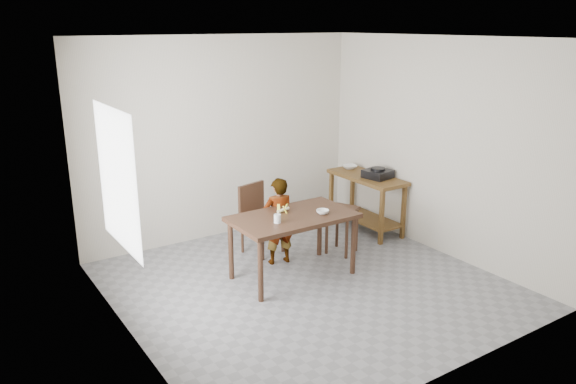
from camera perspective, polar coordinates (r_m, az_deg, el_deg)
floor at (r=6.43m, az=2.00°, el=-9.61°), size 4.00×4.00×0.04m
ceiling at (r=5.76m, az=2.28°, el=15.61°), size 4.00×4.00×0.04m
wall_back at (r=7.64m, az=-6.76°, el=5.46°), size 4.00×0.04×2.70m
wall_front at (r=4.54m, az=17.17°, el=-3.16°), size 4.00×0.04×2.70m
wall_left at (r=5.09m, az=-16.72°, el=-0.96°), size 0.04×4.00×2.70m
wall_right at (r=7.28m, az=15.21°, el=4.43°), size 0.04×4.00×2.70m
window_pane at (r=5.24m, az=-16.99°, el=1.25°), size 0.02×1.10×1.30m
dining_table at (r=6.49m, az=0.49°, el=-5.50°), size 1.40×0.80×0.75m
prep_counter at (r=8.00m, az=7.92°, el=-1.10°), size 0.50×1.20×0.80m
child at (r=6.79m, az=-1.00°, el=-2.97°), size 0.43×0.32×1.08m
dining_chair at (r=7.14m, az=-2.63°, el=-2.82°), size 0.52×0.52×0.88m
stool at (r=7.21m, az=5.48°, el=-3.88°), size 0.45×0.45×0.60m
glass_tumbler at (r=6.11m, az=-1.09°, el=-2.72°), size 0.10×0.10×0.10m
small_bowl at (r=6.41m, az=3.53°, el=-2.01°), size 0.17×0.17×0.05m
banana at (r=6.45m, az=-0.50°, el=-1.79°), size 0.20×0.15×0.06m
serving_bowl at (r=8.23m, az=6.25°, el=2.56°), size 0.26×0.26×0.05m
gas_burner at (r=7.78m, az=9.10°, el=1.83°), size 0.38×0.38×0.11m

